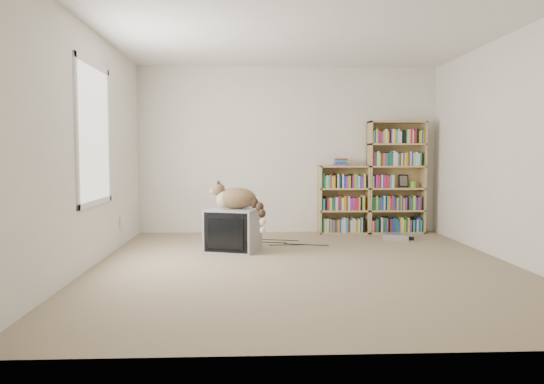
{
  "coord_description": "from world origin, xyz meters",
  "views": [
    {
      "loc": [
        -0.6,
        -5.53,
        1.18
      ],
      "look_at": [
        -0.31,
        1.0,
        0.72
      ],
      "focal_mm": 35.0,
      "sensor_mm": 36.0,
      "label": 1
    }
  ],
  "objects_px": {
    "bookcase_tall": "(396,180)",
    "bookcase_short": "(343,202)",
    "dvd_player": "(397,237)",
    "cat": "(240,201)",
    "crt_tv": "(233,230)"
  },
  "relations": [
    {
      "from": "bookcase_short",
      "to": "dvd_player",
      "type": "height_order",
      "value": "bookcase_short"
    },
    {
      "from": "dvd_player",
      "to": "cat",
      "type": "bearing_deg",
      "value": -136.88
    },
    {
      "from": "cat",
      "to": "bookcase_tall",
      "type": "relative_size",
      "value": 0.42
    },
    {
      "from": "crt_tv",
      "to": "bookcase_short",
      "type": "bearing_deg",
      "value": 58.99
    },
    {
      "from": "cat",
      "to": "dvd_player",
      "type": "bearing_deg",
      "value": 23.75
    },
    {
      "from": "crt_tv",
      "to": "bookcase_tall",
      "type": "relative_size",
      "value": 0.43
    },
    {
      "from": "crt_tv",
      "to": "bookcase_tall",
      "type": "bearing_deg",
      "value": 48.22
    },
    {
      "from": "cat",
      "to": "bookcase_short",
      "type": "distance_m",
      "value": 2.1
    },
    {
      "from": "crt_tv",
      "to": "cat",
      "type": "relative_size",
      "value": 1.05
    },
    {
      "from": "dvd_player",
      "to": "bookcase_tall",
      "type": "bearing_deg",
      "value": 99.62
    },
    {
      "from": "bookcase_tall",
      "to": "bookcase_short",
      "type": "xyz_separation_m",
      "value": [
        -0.79,
        -0.0,
        -0.33
      ]
    },
    {
      "from": "cat",
      "to": "dvd_player",
      "type": "relative_size",
      "value": 1.96
    },
    {
      "from": "cat",
      "to": "crt_tv",
      "type": "bearing_deg",
      "value": 162.55
    },
    {
      "from": "cat",
      "to": "bookcase_tall",
      "type": "xyz_separation_m",
      "value": [
        2.32,
        1.44,
        0.19
      ]
    },
    {
      "from": "bookcase_tall",
      "to": "bookcase_short",
      "type": "distance_m",
      "value": 0.86
    }
  ]
}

